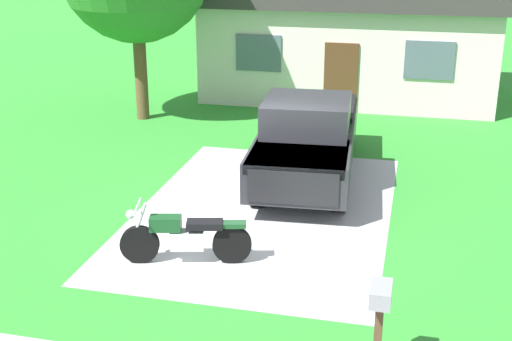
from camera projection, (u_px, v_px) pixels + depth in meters
ground_plane at (265, 211)px, 13.69m from camera, size 80.00×80.00×0.00m
driveway_pad at (265, 211)px, 13.68m from camera, size 4.92×7.41×0.01m
motorcycle at (185, 237)px, 11.45m from camera, size 2.18×0.86×1.09m
pickup_truck at (308, 136)px, 15.24m from camera, size 2.37×5.74×1.90m
mailbox at (380, 306)px, 8.42m from camera, size 0.26×0.48×1.26m
neighbor_house at (351, 40)px, 22.49m from camera, size 9.60×5.60×3.50m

